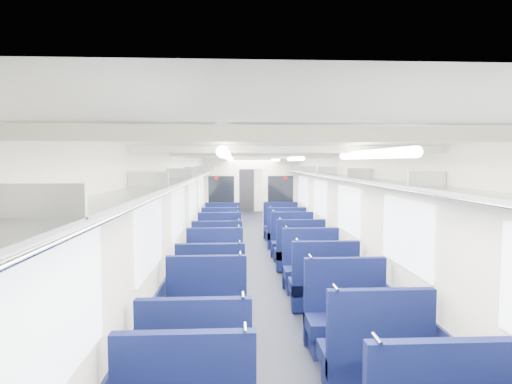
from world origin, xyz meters
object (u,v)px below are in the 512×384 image
at_px(seat_9, 323,288).
at_px(seat_15, 293,244).
at_px(seat_13, 300,254).
at_px(end_door, 245,189).
at_px(seat_5, 375,360).
at_px(seat_7, 347,322).
at_px(seat_18, 222,229).
at_px(seat_8, 211,291).
at_px(seat_19, 281,228).
at_px(seat_11, 312,271).
at_px(seat_4, 196,374).
at_px(seat_17, 286,235).
at_px(seat_14, 219,245).
at_px(seat_16, 221,235).
at_px(bulkhead, 251,195).
at_px(seat_12, 217,256).
at_px(seat_6, 206,318).
at_px(seat_10, 215,271).

xyz_separation_m(seat_9, seat_15, (0.00, 3.29, 0.00)).
bearing_deg(seat_13, seat_9, -90.00).
height_order(end_door, seat_5, end_door).
height_order(seat_7, seat_18, same).
bearing_deg(seat_8, seat_19, 73.97).
bearing_deg(seat_19, seat_5, -90.00).
xyz_separation_m(end_door, seat_11, (0.83, -11.59, -0.66)).
xyz_separation_m(seat_4, seat_17, (1.66, 6.96, 0.00)).
distance_m(seat_14, seat_16, 1.31).
bearing_deg(seat_8, seat_18, 90.00).
bearing_deg(bulkhead, seat_15, -74.57).
relative_size(seat_12, seat_17, 1.00).
xyz_separation_m(seat_6, seat_9, (1.66, 1.13, 0.00)).
distance_m(seat_4, seat_5, 1.67).
relative_size(bulkhead, seat_9, 2.55).
height_order(seat_5, seat_8, same).
bearing_deg(seat_11, seat_5, -90.00).
bearing_deg(seat_13, seat_14, 148.78).
relative_size(seat_8, seat_14, 1.00).
relative_size(seat_8, seat_18, 1.00).
xyz_separation_m(seat_7, seat_10, (-1.66, 2.36, 0.00)).
xyz_separation_m(seat_10, seat_15, (1.66, 2.25, 0.00)).
relative_size(seat_6, seat_8, 1.00).
height_order(seat_9, seat_12, same).
relative_size(seat_6, seat_18, 1.00).
bearing_deg(seat_6, seat_12, 90.00).
height_order(seat_11, seat_19, same).
height_order(seat_6, seat_9, same).
bearing_deg(seat_18, seat_13, -63.49).
relative_size(seat_16, seat_19, 1.00).
distance_m(seat_12, seat_15, 2.01).
height_order(seat_4, seat_17, same).
bearing_deg(seat_19, seat_12, -115.22).
distance_m(bulkhead, seat_15, 3.25).
relative_size(bulkhead, seat_14, 2.55).
relative_size(seat_7, seat_8, 1.00).
height_order(end_door, seat_17, end_door).
height_order(bulkhead, seat_6, bulkhead).
height_order(seat_16, seat_17, same).
bearing_deg(seat_12, seat_13, 4.19).
bearing_deg(seat_4, end_door, 86.83).
relative_size(bulkhead, seat_5, 2.55).
bearing_deg(seat_15, seat_8, -116.11).
bearing_deg(seat_8, seat_12, 90.00).
bearing_deg(seat_8, seat_13, 55.06).
relative_size(seat_6, seat_19, 1.00).
height_order(seat_5, seat_10, same).
distance_m(end_door, seat_15, 9.30).
height_order(seat_18, seat_19, same).
bearing_deg(end_door, seat_10, -94.13).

